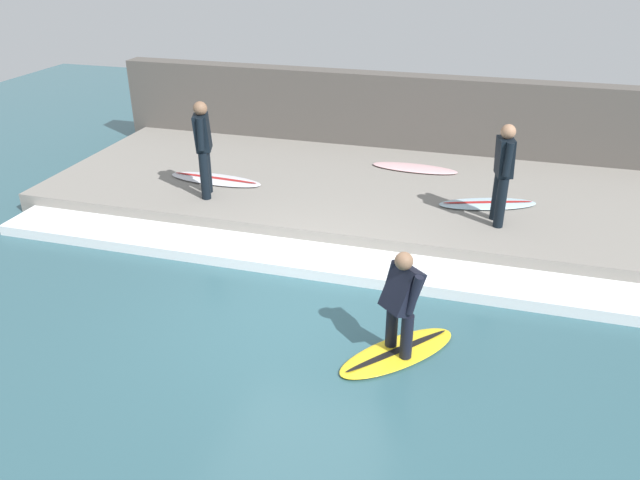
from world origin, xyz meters
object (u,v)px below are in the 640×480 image
Objects in this scene: surfboard_riding at (398,352)px; surfboard_waiting_near at (215,179)px; surfer_waiting_far at (503,169)px; surfboard_waiting_far at (488,204)px; surfer_riding at (401,298)px; surfboard_spare at (415,168)px; surfer_waiting_near at (203,144)px.

surfboard_waiting_near reaches higher than surfboard_riding.
surfer_waiting_far is 0.92× the size of surfboard_waiting_far.
surfer_riding is at bearing 116.57° from surfboard_riding.
surfer_waiting_near is at bearing 124.85° from surfboard_spare.
surfer_riding is 4.22m from surfboard_waiting_far.
surfboard_waiting_near is 3.89m from surfboard_spare.
surfboard_waiting_far is (4.12, -0.84, 0.35)m from surfboard_riding.
surfboard_riding is 0.77m from surfer_riding.
surfboard_riding is 5.28m from surfer_waiting_near.
surfer_riding reaches higher than surfboard_riding.
surfboard_waiting_near reaches higher than surfboard_spare.
surfboard_riding is 3.79m from surfer_waiting_far.
surfer_riding reaches higher than surfboard_waiting_far.
surfboard_waiting_near is 1.11× the size of surfboard_spare.
surfer_riding is 0.70× the size of surfboard_waiting_near.
surfer_waiting_near reaches higher than surfboard_riding.
surfer_waiting_far is at bearing -142.55° from surfboard_spare.
surfer_waiting_far is (3.44, -1.00, 1.24)m from surfboard_riding.
surfer_riding is 5.15m from surfer_waiting_near.
surfer_riding is 5.71m from surfboard_waiting_near.
surfer_riding is 3.61m from surfer_waiting_far.
surfboard_waiting_near is at bearing 46.73° from surfer_riding.
surfer_waiting_far is at bearing -16.22° from surfboard_riding.
surfboard_riding is at bearing 163.78° from surfer_waiting_far.
surfboard_riding is 4.22m from surfboard_waiting_far.
surfer_riding reaches higher than surfboard_waiting_near.
surfboard_waiting_near is at bearing 46.73° from surfboard_riding.
surfboard_waiting_near is at bearing 92.49° from surfboard_waiting_far.
surfboard_waiting_far is at bearing -79.43° from surfer_waiting_near.
surfer_waiting_near is (3.22, 3.99, 1.27)m from surfboard_riding.
surfer_waiting_near is at bearing 92.51° from surfer_waiting_far.
surfboard_spare is at bearing -64.80° from surfboard_waiting_near.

